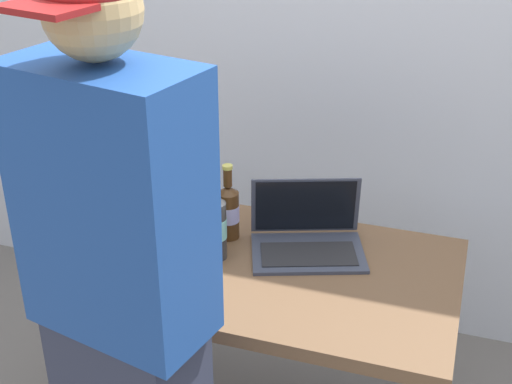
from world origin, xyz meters
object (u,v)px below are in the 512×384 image
object	(u,v)px
beer_bottle_dark	(228,210)
coffee_mug	(149,195)
beer_bottle_green	(202,215)
beer_bottle_amber	(215,224)
laptop	(307,235)
person_figure	(125,328)

from	to	relation	value
beer_bottle_dark	coffee_mug	xyz separation A→B (m)	(-0.35, 0.11, -0.05)
beer_bottle_green	beer_bottle_amber	distance (m)	0.10
laptop	person_figure	xyz separation A→B (m)	(-0.25, -0.76, 0.12)
beer_bottle_amber	laptop	bearing A→B (deg)	29.43
laptop	coffee_mug	world-z (taller)	laptop
beer_bottle_dark	coffee_mug	size ratio (longest dim) A/B	2.44
person_figure	coffee_mug	size ratio (longest dim) A/B	16.23
beer_bottle_amber	person_figure	distance (m)	0.61
coffee_mug	person_figure	bearing A→B (deg)	-66.67
beer_bottle_dark	coffee_mug	world-z (taller)	beer_bottle_dark
laptop	beer_bottle_dark	size ratio (longest dim) A/B	1.62
beer_bottle_green	laptop	bearing A→B (deg)	14.01
beer_bottle_green	beer_bottle_amber	xyz separation A→B (m)	(0.07, -0.06, 0.01)
beer_bottle_amber	coffee_mug	xyz separation A→B (m)	(-0.35, 0.25, -0.07)
laptop	coffee_mug	bearing A→B (deg)	170.71
beer_bottle_amber	beer_bottle_green	bearing A→B (deg)	137.57
beer_bottle_dark	person_figure	distance (m)	0.75
beer_bottle_green	coffee_mug	size ratio (longest dim) A/B	2.74
laptop	beer_bottle_dark	bearing A→B (deg)	-176.94
laptop	coffee_mug	xyz separation A→B (m)	(-0.62, 0.10, 0.00)
person_figure	laptop	bearing A→B (deg)	72.08
beer_bottle_green	beer_bottle_dark	bearing A→B (deg)	46.21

